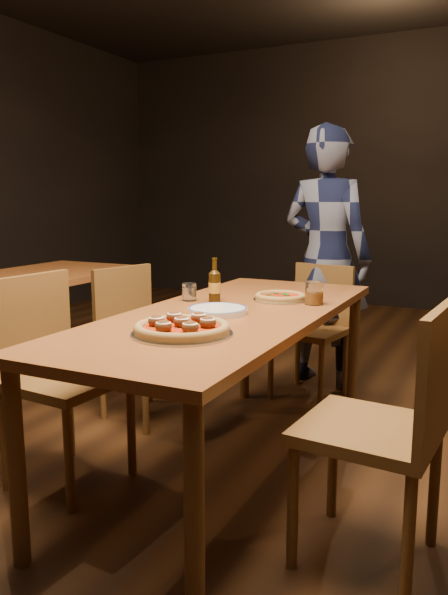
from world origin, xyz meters
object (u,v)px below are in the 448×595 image
at_px(plate_stack, 218,310).
at_px(diner, 326,258).
at_px(table_main, 229,327).
at_px(water_glass, 189,292).
at_px(table_left, 1,291).
at_px(beer_bottle, 215,286).
at_px(amber_glass, 314,293).
at_px(chair_main_nw, 67,378).
at_px(chair_main_e, 369,428).
at_px(chair_end, 309,330).
at_px(chair_main_sw, 147,341).
at_px(pizza_margherita, 280,297).
at_px(pizza_meatball, 182,328).

bearing_deg(plate_stack, diner, 88.43).
xyz_separation_m(table_main, water_glass, (-0.29, 0.16, 0.11)).
xyz_separation_m(table_left, diner, (1.72, 1.16, 0.17)).
bearing_deg(table_left, table_main, -10.01).
bearing_deg(beer_bottle, amber_glass, 17.53).
height_order(plate_stack, water_glass, water_glass).
height_order(chair_main_nw, chair_main_e, chair_main_nw).
bearing_deg(chair_end, diner, 99.64).
xyz_separation_m(table_main, chair_main_sw, (-0.70, 0.39, -0.23)).
distance_m(table_main, pizza_margherita, 0.39).
bearing_deg(diner, amber_glass, 115.40).
height_order(water_glass, amber_glass, amber_glass).
distance_m(chair_main_e, beer_bottle, 1.10).
bearing_deg(pizza_meatball, plate_stack, 98.18).
bearing_deg(chair_main_sw, pizza_meatball, -125.56).
bearing_deg(plate_stack, pizza_margherita, 73.02).
xyz_separation_m(chair_main_e, pizza_margherita, (-0.60, 0.74, 0.29)).
bearing_deg(chair_main_nw, beer_bottle, -31.07).
height_order(chair_end, amber_glass, chair_end).
xyz_separation_m(chair_main_sw, chair_main_e, (1.41, -0.77, 0.03)).
relative_size(water_glass, amber_glass, 0.80).
bearing_deg(beer_bottle, chair_end, 79.25).
bearing_deg(pizza_meatball, chair_main_e, 7.89).
xyz_separation_m(table_left, water_glass, (1.41, -0.14, 0.11)).
bearing_deg(chair_main_nw, pizza_meatball, -91.87).
xyz_separation_m(table_main, chair_main_nw, (-0.59, -0.40, -0.20)).
distance_m(pizza_margherita, plate_stack, 0.44).
height_order(table_left, water_glass, water_glass).
height_order(pizza_meatball, beer_bottle, beer_bottle).
distance_m(chair_main_sw, pizza_margherita, 0.87).
xyz_separation_m(chair_end, diner, (0.00, 0.32, 0.42)).
bearing_deg(pizza_meatball, table_main, 94.02).
height_order(chair_main_nw, pizza_margherita, chair_main_nw).
relative_size(table_main, chair_main_nw, 2.09).
xyz_separation_m(chair_main_nw, plate_stack, (0.56, 0.34, 0.28)).
bearing_deg(water_glass, plate_stack, -39.60).
distance_m(pizza_meatball, plate_stack, 0.41).
xyz_separation_m(amber_glass, diner, (-0.27, 1.13, 0.05)).
distance_m(pizza_meatball, pizza_margherita, 0.84).
relative_size(chair_main_nw, pizza_margherita, 3.63).
bearing_deg(plate_stack, chair_end, 88.07).
distance_m(chair_main_sw, water_glass, 0.59).
bearing_deg(table_main, chair_main_sw, 150.67).
xyz_separation_m(table_main, chair_main_e, (0.71, -0.38, -0.20)).
bearing_deg(chair_main_e, chair_main_nw, -84.10).
height_order(table_main, water_glass, water_glass).
distance_m(table_left, beer_bottle, 1.55).
height_order(table_left, amber_glass, amber_glass).
relative_size(chair_main_nw, chair_main_e, 1.00).
distance_m(chair_end, pizza_margherita, 0.85).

